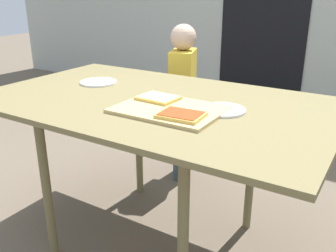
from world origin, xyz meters
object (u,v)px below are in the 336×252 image
(pizza_slice_near_right, at_px, (181,115))
(plate_white_right, at_px, (222,110))
(pizza_slice_far_left, at_px, (158,98))
(cutting_board, at_px, (170,109))
(child_left, at_px, (183,95))
(plate_white_left, at_px, (98,82))
(dining_table, at_px, (154,112))

(pizza_slice_near_right, distance_m, plate_white_right, 0.20)
(pizza_slice_far_left, bearing_deg, cutting_board, -34.71)
(pizza_slice_near_right, xyz_separation_m, child_left, (-0.48, 0.87, -0.20))
(plate_white_right, xyz_separation_m, plate_white_left, (-0.74, 0.09, 0.00))
(dining_table, relative_size, plate_white_right, 8.34)
(pizza_slice_far_left, bearing_deg, plate_white_left, 164.43)
(plate_white_right, xyz_separation_m, child_left, (-0.57, 0.69, -0.19))
(pizza_slice_near_right, bearing_deg, plate_white_left, 157.42)
(cutting_board, relative_size, pizza_slice_far_left, 2.42)
(child_left, bearing_deg, plate_white_right, -50.22)
(plate_white_right, bearing_deg, plate_white_left, 173.30)
(pizza_slice_far_left, bearing_deg, dining_table, 141.74)
(dining_table, relative_size, cutting_board, 3.71)
(cutting_board, relative_size, plate_white_right, 2.25)
(cutting_board, bearing_deg, pizza_slice_far_left, 145.29)
(dining_table, xyz_separation_m, pizza_slice_near_right, (0.24, -0.18, 0.08))
(pizza_slice_near_right, bearing_deg, cutting_board, 142.37)
(plate_white_right, height_order, plate_white_left, same)
(child_left, bearing_deg, pizza_slice_far_left, -68.41)
(plate_white_left, xyz_separation_m, child_left, (0.16, 0.60, -0.19))
(dining_table, xyz_separation_m, cutting_board, (0.15, -0.10, 0.07))
(child_left, bearing_deg, pizza_slice_near_right, -60.89)
(child_left, bearing_deg, cutting_board, -63.93)
(dining_table, xyz_separation_m, pizza_slice_far_left, (0.04, -0.03, 0.08))
(dining_table, relative_size, pizza_slice_far_left, 8.98)
(pizza_slice_far_left, distance_m, child_left, 0.81)
(dining_table, distance_m, pizza_slice_far_left, 0.10)
(pizza_slice_far_left, distance_m, plate_white_left, 0.47)
(dining_table, height_order, pizza_slice_near_right, pizza_slice_near_right)
(dining_table, height_order, plate_white_left, plate_white_left)
(pizza_slice_far_left, relative_size, pizza_slice_near_right, 0.99)
(dining_table, relative_size, child_left, 1.55)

